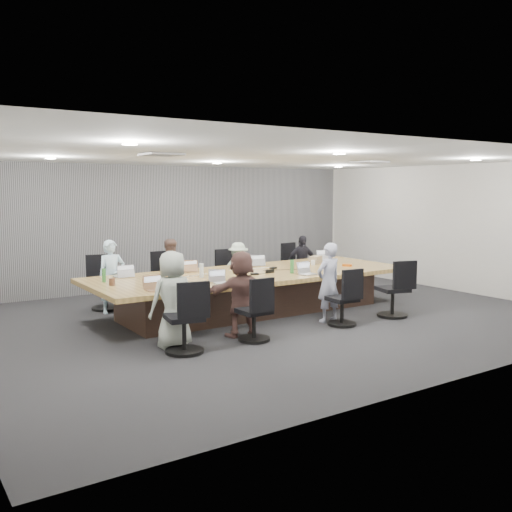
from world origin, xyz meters
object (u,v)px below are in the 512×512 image
chair_5 (254,316)px  bottle_clear (202,270)px  person_1 (173,272)px  chair_7 (393,294)px  snack_packet (347,265)px  bottle_green_left (104,275)px  laptop_1 (185,271)px  bottle_green_right (292,267)px  laptop_0 (123,276)px  mug_brown (112,282)px  person_2 (238,270)px  laptop_4 (157,290)px  chair_4 (184,323)px  chair_3 (292,270)px  person_0 (112,277)px  person_3 (302,263)px  chair_6 (342,304)px  laptop_3 (318,259)px  person_4 (173,299)px  chair_1 (165,282)px  stapler (270,271)px  laptop_2 (253,265)px  laptop_6 (308,274)px  person_6 (328,282)px  canvas_bag (316,260)px  chair_0 (106,287)px  laptop_5 (223,283)px  chair_2 (230,278)px  conference_table (253,290)px

chair_5 → bottle_clear: size_ratio=3.09×
person_1 → bottle_clear: bearing=-102.0°
chair_7 → snack_packet: 1.43m
chair_7 → person_1: 4.16m
chair_7 → bottle_green_left: bearing=171.0°
laptop_1 → bottle_green_right: size_ratio=1.19×
laptop_0 → mug_brown: (-0.46, -0.78, 0.05)m
person_2 → laptop_4: 3.51m
chair_4 → snack_packet: (4.27, 1.38, 0.34)m
chair_3 → person_0: size_ratio=0.62×
person_3 → bottle_green_right: size_ratio=5.05×
snack_packet → person_1: bearing=150.8°
chair_6 → laptop_3: laptop_3 is taller
snack_packet → laptop_1: bearing=159.5°
chair_7 → bottle_clear: bearing=166.1°
person_4 → bottle_clear: bearing=-133.0°
chair_1 → stapler: 2.30m
chair_7 → laptop_2: bearing=134.1°
laptop_6 → laptop_4: bearing=176.4°
person_6 → canvas_bag: 2.02m
stapler → canvas_bag: size_ratio=0.61×
chair_0 → chair_3: 4.38m
laptop_0 → laptop_1: 1.21m
bottle_clear → laptop_5: bearing=-91.7°
chair_2 → conference_table: bearing=76.6°
person_1 → laptop_5: (-0.12, -2.15, 0.10)m
chair_2 → laptop_5: laptop_5 is taller
chair_5 → laptop_2: laptop_2 is taller
laptop_3 → laptop_6: (-1.54, -1.60, 0.00)m
canvas_bag → person_1: bearing=159.7°
laptop_5 → person_6: person_6 is taller
person_3 → chair_6: bearing=-102.4°
conference_table → chair_7: bearing=-42.7°
person_2 → stapler: bearing=-90.7°
bottle_green_left → chair_6: bearing=-32.5°
chair_0 → laptop_3: 4.49m
conference_table → chair_2: bearing=73.1°
chair_5 → person_6: size_ratio=0.55×
chair_3 → laptop_4: size_ratio=2.75×
chair_3 → laptop_3: (0.00, -0.90, 0.33)m
chair_0 → person_0: person_0 is taller
laptop_3 → person_4: bearing=34.6°
chair_3 → person_3: bearing=78.8°
conference_table → bottle_green_right: 0.85m
bottle_green_right → canvas_bag: (1.24, 0.83, -0.05)m
chair_0 → person_0: bearing=106.0°
person_4 → person_6: bearing=178.4°
person_2 → laptop_5: 2.69m
laptop_1 → bottle_green_left: (-1.67, -0.39, 0.10)m
chair_2 → chair_5: bearing=68.1°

